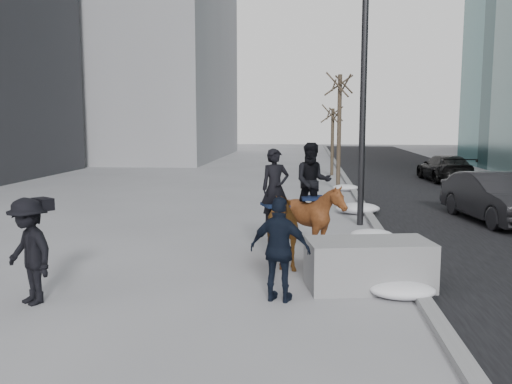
# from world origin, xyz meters

# --- Properties ---
(ground) EXTENTS (120.00, 120.00, 0.00)m
(ground) POSITION_xyz_m (0.00, 0.00, 0.00)
(ground) COLOR gray
(ground) RESTS_ON ground
(road) EXTENTS (8.00, 90.00, 0.01)m
(road) POSITION_xyz_m (7.00, 10.00, 0.01)
(road) COLOR black
(road) RESTS_ON ground
(curb) EXTENTS (0.25, 90.00, 0.12)m
(curb) POSITION_xyz_m (3.00, 10.00, 0.06)
(curb) COLOR gray
(curb) RESTS_ON ground
(planter) EXTENTS (2.33, 1.45, 0.87)m
(planter) POSITION_xyz_m (2.19, -0.43, 0.44)
(planter) COLOR gray
(planter) RESTS_ON ground
(car_near) EXTENTS (2.26, 4.63, 1.46)m
(car_near) POSITION_xyz_m (6.62, 6.44, 0.73)
(car_near) COLOR black
(car_near) RESTS_ON ground
(car_far) EXTENTS (2.13, 4.65, 1.32)m
(car_far) POSITION_xyz_m (7.84, 17.54, 0.66)
(car_far) COLOR black
(car_far) RESTS_ON ground
(tree_near) EXTENTS (1.20, 1.20, 5.50)m
(tree_near) POSITION_xyz_m (2.40, 13.74, 2.75)
(tree_near) COLOR #3B3023
(tree_near) RESTS_ON ground
(tree_far) EXTENTS (1.20, 1.20, 4.06)m
(tree_far) POSITION_xyz_m (2.40, 20.11, 2.03)
(tree_far) COLOR #392B21
(tree_far) RESTS_ON ground
(mounted_left) EXTENTS (1.50, 2.05, 2.42)m
(mounted_left) POSITION_xyz_m (0.41, 1.01, 0.90)
(mounted_left) COLOR #522B10
(mounted_left) RESTS_ON ground
(mounted_right) EXTENTS (1.46, 1.61, 2.51)m
(mounted_right) POSITION_xyz_m (1.19, 1.77, 1.01)
(mounted_right) COLOR #49230E
(mounted_right) RESTS_ON ground
(feeder) EXTENTS (1.10, 0.97, 1.75)m
(feeder) POSITION_xyz_m (0.64, -1.30, 0.88)
(feeder) COLOR black
(feeder) RESTS_ON ground
(camera_crew) EXTENTS (1.30, 1.17, 1.75)m
(camera_crew) POSITION_xyz_m (-3.42, -1.81, 0.89)
(camera_crew) COLOR black
(camera_crew) RESTS_ON ground
(lamppost) EXTENTS (0.25, 2.01, 9.09)m
(lamppost) POSITION_xyz_m (2.60, 5.43, 4.99)
(lamppost) COLOR black
(lamppost) RESTS_ON ground
(snow_piles) EXTENTS (1.41, 14.97, 0.36)m
(snow_piles) POSITION_xyz_m (2.70, 6.20, 0.16)
(snow_piles) COLOR silver
(snow_piles) RESTS_ON ground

